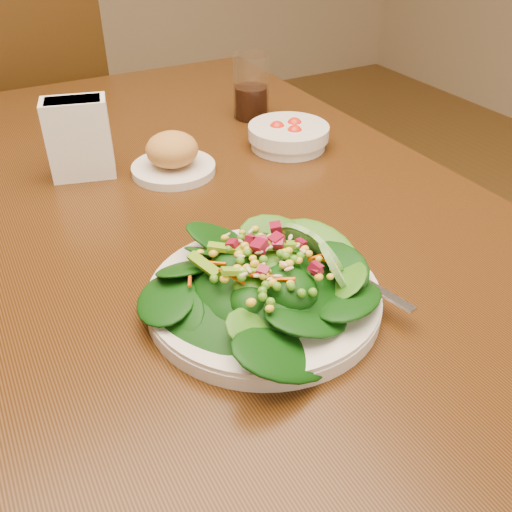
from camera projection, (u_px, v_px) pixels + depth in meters
name	position (u px, v px, depth m)	size (l,w,h in m)	color
ground_plane	(210.00, 464.00, 1.39)	(5.00, 5.00, 0.00)	brown
dining_table	(194.00, 242.00, 1.02)	(0.90, 1.40, 0.75)	#4D2B13
chair_far	(35.00, 144.00, 1.74)	(0.50, 0.50, 0.95)	#34210D
salad_plate	(271.00, 283.00, 0.71)	(0.29, 0.29, 0.08)	white
bread_plate	(173.00, 157.00, 1.01)	(0.15, 0.15, 0.08)	white
tomato_bowl	(288.00, 136.00, 1.11)	(0.16, 0.16, 0.05)	white
drinking_glass	(251.00, 91.00, 1.22)	(0.08, 0.08, 0.14)	silver
napkin_holder	(79.00, 136.00, 0.98)	(0.12, 0.08, 0.14)	white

